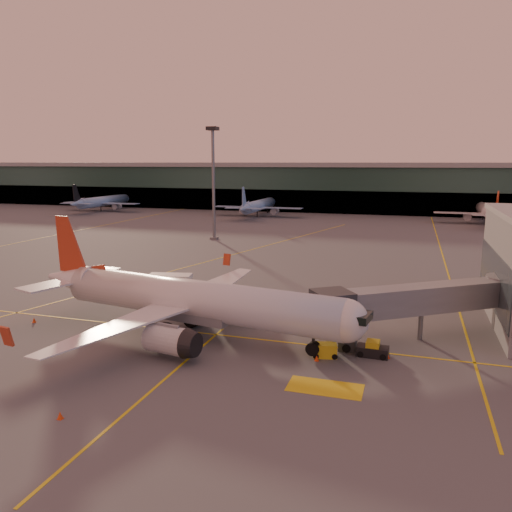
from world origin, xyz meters
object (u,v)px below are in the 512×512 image
(catering_truck, at_px, (171,288))
(pushback_tug, at_px, (373,350))
(gpu_cart, at_px, (325,351))
(main_airplane, at_px, (187,300))

(catering_truck, xyz_separation_m, pushback_tug, (25.36, -9.16, -1.71))
(pushback_tug, bearing_deg, gpu_cart, -157.56)
(main_airplane, bearing_deg, catering_truck, 134.40)
(main_airplane, bearing_deg, gpu_cart, 2.58)
(gpu_cart, height_order, pushback_tug, pushback_tug)
(main_airplane, relative_size, pushback_tug, 13.06)
(catering_truck, bearing_deg, gpu_cart, -39.73)
(main_airplane, distance_m, pushback_tug, 19.17)
(main_airplane, height_order, catering_truck, main_airplane)
(main_airplane, relative_size, catering_truck, 6.85)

